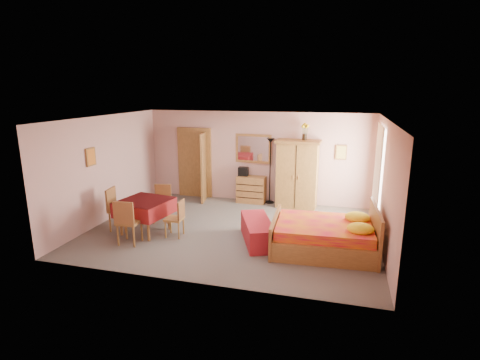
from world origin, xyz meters
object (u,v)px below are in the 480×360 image
(chest_of_drawers, at_px, (251,190))
(stereo, at_px, (243,171))
(bed, at_px, (324,228))
(chair_south, at_px, (129,221))
(wall_mirror, at_px, (253,149))
(sunflower_vase, at_px, (305,131))
(wardrobe, at_px, (297,174))
(dining_table, at_px, (145,216))
(bench, at_px, (257,231))
(chair_east, at_px, (174,218))
(chair_north, at_px, (162,204))
(floor_lamp, at_px, (270,171))
(chair_west, at_px, (120,209))

(chest_of_drawers, distance_m, stereo, 0.57)
(chest_of_drawers, relative_size, stereo, 3.00)
(bed, bearing_deg, chair_south, -172.71)
(wall_mirror, bearing_deg, sunflower_vase, -4.22)
(wardrobe, distance_m, dining_table, 4.23)
(stereo, height_order, chair_south, stereo)
(wall_mirror, distance_m, bed, 3.89)
(sunflower_vase, relative_size, bench, 0.31)
(bed, bearing_deg, bench, 174.26)
(bench, height_order, chair_south, chair_south)
(chest_of_drawers, height_order, bed, bed)
(sunflower_vase, xyz_separation_m, chair_east, (-2.53, -2.94, -1.69))
(wall_mirror, xyz_separation_m, dining_table, (-1.81, -3.11, -1.16))
(chest_of_drawers, distance_m, chair_south, 3.99)
(wardrobe, bearing_deg, chair_south, -129.74)
(bed, height_order, chair_east, bed)
(chair_east, bearing_deg, wall_mirror, -22.38)
(chest_of_drawers, relative_size, chair_north, 0.90)
(bed, bearing_deg, wall_mirror, 122.84)
(bed, relative_size, chair_north, 2.29)
(wall_mirror, distance_m, floor_lamp, 0.81)
(stereo, xyz_separation_m, sunflower_vase, (1.71, -0.03, 1.21))
(bench, distance_m, chair_south, 2.74)
(stereo, bearing_deg, chair_south, -113.66)
(floor_lamp, xyz_separation_m, chair_south, (-2.34, -3.65, -0.45))
(wardrobe, relative_size, chair_south, 1.90)
(chest_of_drawers, bearing_deg, chair_west, -129.33)
(chair_east, bearing_deg, bench, -88.14)
(floor_lamp, xyz_separation_m, chair_east, (-1.59, -3.03, -0.52))
(chest_of_drawers, bearing_deg, wall_mirror, 90.95)
(sunflower_vase, bearing_deg, chair_east, -130.79)
(wall_mirror, relative_size, wardrobe, 0.56)
(bench, relative_size, chair_east, 1.74)
(chair_north, bearing_deg, stereo, -137.17)
(wall_mirror, xyz_separation_m, floor_lamp, (0.52, -0.11, -0.61))
(wall_mirror, xyz_separation_m, stereo, (-0.25, -0.17, -0.65))
(sunflower_vase, height_order, bench, sunflower_vase)
(wardrobe, distance_m, bench, 2.80)
(sunflower_vase, relative_size, chair_west, 0.45)
(wall_mirror, xyz_separation_m, chair_south, (-1.82, -3.76, -1.06))
(stereo, height_order, bed, stereo)
(chest_of_drawers, xyz_separation_m, floor_lamp, (0.52, 0.10, 0.55))
(wardrobe, height_order, chair_east, wardrobe)
(stereo, height_order, chair_north, stereo)
(floor_lamp, xyz_separation_m, chair_north, (-2.30, -2.23, -0.49))
(floor_lamp, xyz_separation_m, dining_table, (-2.33, -3.00, -0.55))
(sunflower_vase, bearing_deg, stereo, 178.90)
(chair_south, bearing_deg, chest_of_drawers, 59.35)
(chair_north, bearing_deg, chair_east, 119.40)
(sunflower_vase, distance_m, chair_north, 4.22)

